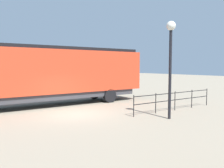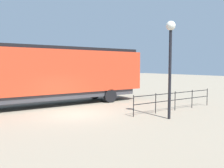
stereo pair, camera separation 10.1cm
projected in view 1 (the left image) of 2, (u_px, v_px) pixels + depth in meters
ground_plane at (76, 114)px, 14.55m from camera, size 120.00×120.00×0.00m
locomotive at (44, 73)px, 17.17m from camera, size 2.87×16.97×4.39m
lamp_post at (171, 49)px, 12.91m from camera, size 0.52×0.52×5.42m
platform_fence at (175, 98)px, 15.65m from camera, size 0.05×7.22×1.28m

